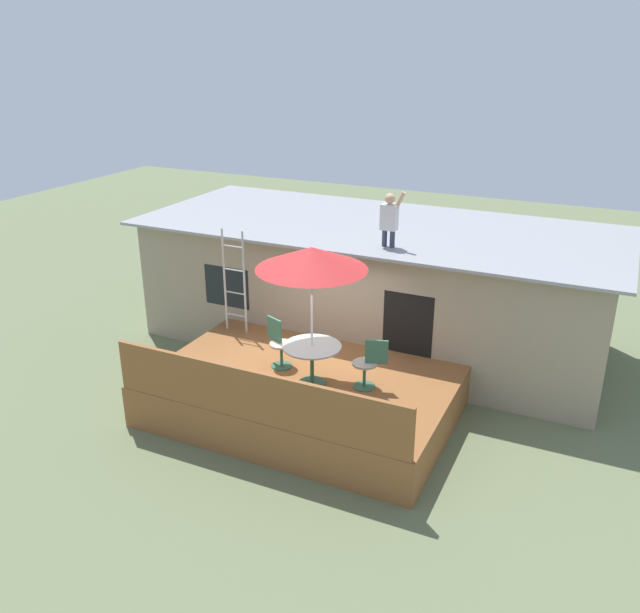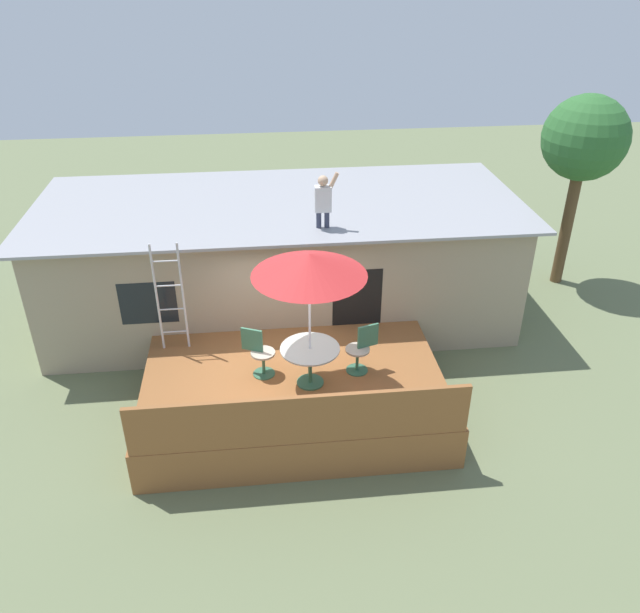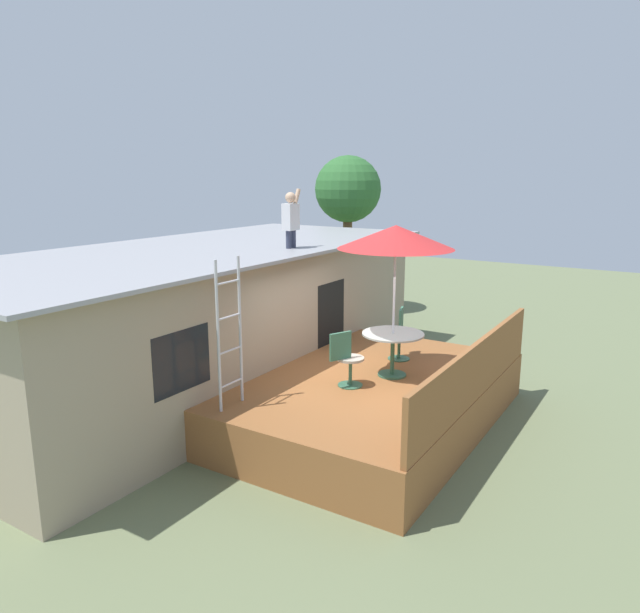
{
  "view_description": "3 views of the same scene",
  "coord_description": "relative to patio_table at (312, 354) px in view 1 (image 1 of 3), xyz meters",
  "views": [
    {
      "loc": [
        4.88,
        -9.68,
        6.48
      ],
      "look_at": [
        0.08,
        0.48,
        1.97
      ],
      "focal_mm": 37.08,
      "sensor_mm": 36.0,
      "label": 1
    },
    {
      "loc": [
        -0.53,
        -9.36,
        7.63
      ],
      "look_at": [
        0.56,
        0.6,
        1.85
      ],
      "focal_mm": 35.55,
      "sensor_mm": 36.0,
      "label": 2
    },
    {
      "loc": [
        -8.38,
        -4.27,
        4.13
      ],
      "look_at": [
        -0.27,
        0.81,
        1.97
      ],
      "focal_mm": 32.92,
      "sensor_mm": 36.0,
      "label": 3
    }
  ],
  "objects": [
    {
      "name": "step_ladder",
      "position": [
        -2.47,
        1.43,
        0.51
      ],
      "size": [
        0.52,
        0.04,
        2.2
      ],
      "color": "silver",
      "rests_on": "deck"
    },
    {
      "name": "deck",
      "position": [
        -0.29,
        0.29,
        -0.99
      ],
      "size": [
        5.41,
        3.73,
        0.8
      ],
      "primitive_type": "cube",
      "color": "brown",
      "rests_on": "ground"
    },
    {
      "name": "ground_plane",
      "position": [
        -0.29,
        0.29,
        -1.39
      ],
      "size": [
        40.0,
        40.0,
        0.0
      ],
      "primitive_type": "plane",
      "color": "#66704C"
    },
    {
      "name": "patio_chair_left",
      "position": [
        -0.88,
        0.39,
        -0.13
      ],
      "size": [
        0.59,
        0.44,
        0.92
      ],
      "rotation": [
        0.0,
        0.0,
        -0.42
      ],
      "color": "#33664C",
      "rests_on": "deck"
    },
    {
      "name": "person_figure",
      "position": [
        0.51,
        2.4,
        1.98
      ],
      "size": [
        0.47,
        0.2,
        1.11
      ],
      "color": "#33384C",
      "rests_on": "house"
    },
    {
      "name": "patio_chair_right",
      "position": [
        0.96,
        0.3,
        -0.13
      ],
      "size": [
        0.61,
        0.44,
        0.92
      ],
      "rotation": [
        0.0,
        0.0,
        -2.84
      ],
      "color": "#33664C",
      "rests_on": "deck"
    },
    {
      "name": "patio_table",
      "position": [
        0.0,
        0.0,
        0.0
      ],
      "size": [
        1.04,
        1.04,
        0.74
      ],
      "color": "#33664C",
      "rests_on": "deck"
    },
    {
      "name": "house",
      "position": [
        -0.29,
        3.89,
        0.0
      ],
      "size": [
        10.5,
        4.5,
        2.76
      ],
      "color": "gray",
      "rests_on": "ground"
    },
    {
      "name": "patio_umbrella",
      "position": [
        0.0,
        0.0,
        1.76
      ],
      "size": [
        1.9,
        1.9,
        2.54
      ],
      "color": "silver",
      "rests_on": "deck"
    },
    {
      "name": "deck_railing",
      "position": [
        -0.29,
        -1.53,
        -0.14
      ],
      "size": [
        5.31,
        0.08,
        0.9
      ],
      "primitive_type": "cube",
      "color": "brown",
      "rests_on": "deck"
    }
  ]
}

